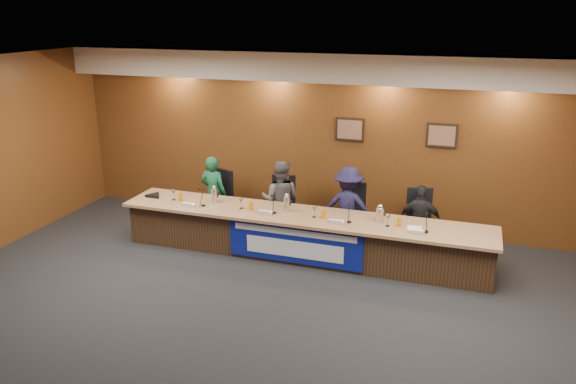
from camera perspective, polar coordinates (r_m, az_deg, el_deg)
name	(u,v)px	position (r m, az deg, el deg)	size (l,w,h in m)	color
floor	(247,330)	(7.40, -4.22, -13.85)	(10.00, 10.00, 0.00)	black
ceiling	(240,77)	(6.32, -4.90, 11.59)	(10.00, 8.00, 0.04)	silver
wall_back	(328,141)	(10.34, 4.12, 5.18)	(10.00, 0.04, 3.20)	#573014
soffit	(326,67)	(9.88, 3.93, 12.52)	(10.00, 0.50, 0.50)	beige
dais_body	(302,236)	(9.25, 1.44, -4.51)	(6.00, 0.80, 0.70)	#392515
dais_top	(301,216)	(9.07, 1.37, -2.44)	(6.10, 0.95, 0.05)	#996E4A
banner	(294,244)	(8.87, 0.65, -5.31)	(2.20, 0.02, 0.65)	navy
banner_text_upper	(294,233)	(8.78, 0.63, -4.15)	(2.00, 0.01, 0.10)	silver
banner_text_lower	(294,249)	(8.89, 0.62, -5.82)	(1.60, 0.01, 0.28)	silver
wall_photo_left	(350,129)	(10.17, 6.30, 6.34)	(0.52, 0.04, 0.42)	black
wall_photo_right	(442,136)	(9.96, 15.36, 5.55)	(0.52, 0.04, 0.42)	black
panelist_a	(214,193)	(10.35, -7.57, -0.11)	(0.51, 0.33, 1.40)	#124F2F
panelist_b	(280,200)	(9.87, -0.79, -0.80)	(0.69, 0.54, 1.42)	#4E4E53
panelist_c	(348,207)	(9.56, 6.13, -1.55)	(0.91, 0.53, 1.42)	#171537
panelist_d	(420,221)	(9.43, 13.27, -2.89)	(0.71, 0.30, 1.21)	black
office_chair_a	(216,203)	(10.50, -7.29, -1.07)	(0.48, 0.48, 0.08)	black
office_chair_b	(282,210)	(10.03, -0.59, -1.86)	(0.48, 0.48, 0.08)	black
office_chair_c	(349,218)	(9.73, 6.21, -2.63)	(0.48, 0.48, 0.08)	black
office_chair_d	(420,226)	(9.57, 13.28, -3.38)	(0.48, 0.48, 0.08)	black
nameplate_a	(186,204)	(9.53, -10.30, -1.24)	(0.24, 0.06, 0.09)	white
microphone_a	(203,205)	(9.54, -8.60, -1.36)	(0.07, 0.07, 0.02)	black
juice_glass_a	(181,198)	(9.80, -10.86, -0.55)	(0.06, 0.06, 0.15)	orange
water_glass_a	(174,195)	(9.90, -11.55, -0.30)	(0.08, 0.08, 0.18)	silver
nameplate_b	(264,212)	(9.03, -2.45, -2.07)	(0.24, 0.06, 0.09)	white
microphone_b	(274,213)	(9.11, -1.41, -2.10)	(0.07, 0.07, 0.02)	black
juice_glass_b	(251,206)	(9.23, -3.78, -1.44)	(0.06, 0.06, 0.15)	orange
water_glass_b	(241,204)	(9.32, -4.78, -1.18)	(0.08, 0.08, 0.18)	silver
nameplate_c	(335,222)	(8.66, 4.84, -3.02)	(0.24, 0.06, 0.09)	white
microphone_c	(349,222)	(8.77, 6.24, -3.03)	(0.07, 0.07, 0.02)	black
juice_glass_c	(323,214)	(8.87, 3.63, -2.26)	(0.06, 0.06, 0.15)	orange
water_glass_c	(314,212)	(8.91, 2.69, -2.04)	(0.08, 0.08, 0.18)	silver
nameplate_d	(416,232)	(8.45, 12.85, -3.98)	(0.24, 0.06, 0.09)	white
microphone_d	(426,231)	(8.60, 13.84, -3.92)	(0.07, 0.07, 0.02)	black
juice_glass_d	(399,222)	(8.70, 11.24, -3.02)	(0.06, 0.06, 0.15)	orange
water_glass_d	(388,221)	(8.68, 10.11, -2.89)	(0.08, 0.08, 0.18)	silver
carafe_left	(215,196)	(9.63, -7.47, -0.38)	(0.11, 0.11, 0.25)	silver
carafe_mid	(287,204)	(9.16, -0.11, -1.21)	(0.11, 0.11, 0.25)	silver
carafe_right	(380,215)	(8.83, 9.32, -2.33)	(0.13, 0.13, 0.22)	silver
speakerphone	(154,195)	(10.16, -13.44, -0.35)	(0.32, 0.32, 0.05)	black
paper_stack	(415,229)	(8.67, 12.74, -3.71)	(0.22, 0.30, 0.01)	white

